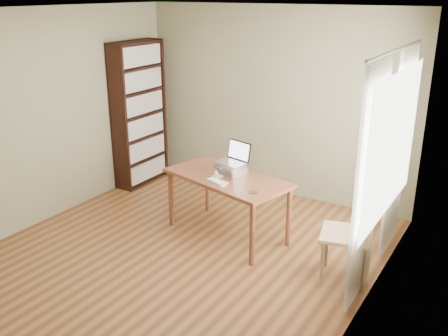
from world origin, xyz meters
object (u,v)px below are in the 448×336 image
keyboard (217,181)px  chair (354,230)px  bookshelf (139,114)px  cat (230,168)px  laptop (234,157)px  desk (227,184)px

keyboard → chair: 1.60m
keyboard → chair: chair is taller
bookshelf → cat: bearing=-20.1°
bookshelf → keyboard: (2.03, -1.06, -0.29)m
bookshelf → laptop: bookshelf is taller
desk → laptop: 0.32m
desk → chair: bearing=5.7°
bookshelf → laptop: (2.03, -0.70, -0.11)m
laptop → chair: (1.58, -0.36, -0.36)m
desk → cat: 0.19m
keyboard → chair: bearing=16.4°
keyboard → bookshelf: bearing=168.7°
desk → laptop: (0.00, 0.14, 0.28)m
desk → chair: 1.60m
bookshelf → desk: 2.23m
cat → chair: size_ratio=0.44×
desk → cat: size_ratio=3.40×
laptop → cat: 0.14m
desk → keyboard: keyboard is taller
cat → chair: 1.66m
bookshelf → cat: size_ratio=4.46×
bookshelf → desk: size_ratio=1.31×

